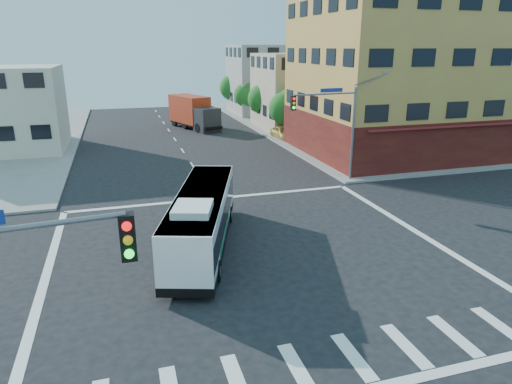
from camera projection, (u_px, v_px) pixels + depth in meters
name	position (u px, v px, depth m)	size (l,w,h in m)	color
ground	(255.00, 258.00, 22.12)	(120.00, 120.00, 0.00)	black
sidewalk_ne	(423.00, 119.00, 63.63)	(50.00, 50.00, 0.15)	gray
corner_building_ne	(403.00, 90.00, 42.67)	(18.10, 15.44, 14.00)	#B99442
building_east_near	(308.00, 91.00, 56.39)	(12.06, 10.06, 9.00)	#B5A98A
building_east_far	(272.00, 80.00, 69.01)	(12.06, 10.06, 10.00)	gray
signal_mast_ne	(334.00, 117.00, 32.78)	(7.91, 1.13, 8.07)	slate
street_tree_a	(286.00, 106.00, 49.76)	(3.60, 3.60, 5.53)	#372014
street_tree_b	(264.00, 97.00, 57.00)	(3.80, 3.80, 5.79)	#372014
street_tree_c	(247.00, 93.00, 64.38)	(3.40, 3.40, 5.29)	#372014
street_tree_d	(233.00, 86.00, 71.55)	(4.00, 4.00, 6.03)	#372014
transit_bus	(202.00, 218.00, 22.83)	(5.57, 11.10, 3.23)	black
box_truck	(194.00, 113.00, 56.51)	(5.45, 9.09, 3.94)	#28282C
parked_car	(282.00, 132.00, 50.47)	(1.66, 4.14, 1.41)	gold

